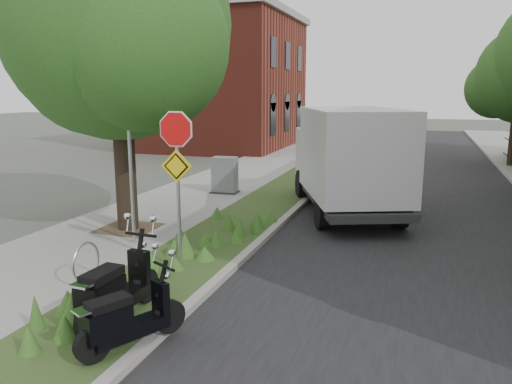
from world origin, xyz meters
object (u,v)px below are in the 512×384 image
at_px(box_truck, 348,156).
at_px(utility_cabinet, 225,176).
at_px(scooter_near, 111,297).
at_px(scooter_far, 120,325).
at_px(sign_assembly, 177,158).

xyz_separation_m(box_truck, utility_cabinet, (-4.36, 1.24, -1.01)).
xyz_separation_m(scooter_near, scooter_far, (0.58, -0.64, -0.06)).
bearing_deg(box_truck, utility_cabinet, 164.10).
bearing_deg(scooter_near, scooter_far, -47.82).
xyz_separation_m(sign_assembly, scooter_far, (0.72, -3.13, -1.82)).
relative_size(scooter_far, box_truck, 0.25).
bearing_deg(box_truck, sign_assembly, -111.74).
height_order(sign_assembly, box_truck, sign_assembly).
distance_m(scooter_near, scooter_far, 0.86).
distance_m(scooter_near, utility_cabinet, 9.96).
height_order(scooter_near, scooter_far, scooter_near).
bearing_deg(scooter_near, utility_cabinet, 102.20).
height_order(scooter_near, box_truck, box_truck).
height_order(sign_assembly, utility_cabinet, sign_assembly).
bearing_deg(box_truck, scooter_near, -104.86).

